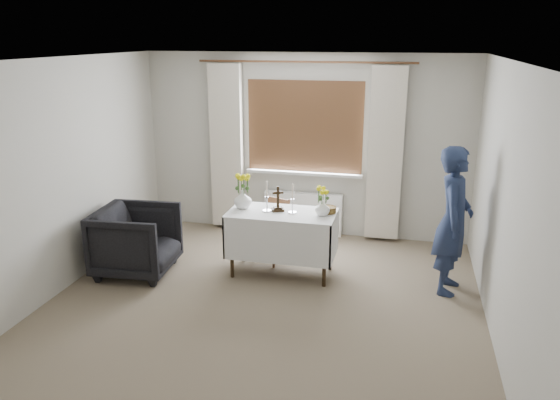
# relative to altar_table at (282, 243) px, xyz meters

# --- Properties ---
(ground) EXTENTS (5.00, 5.00, 0.00)m
(ground) POSITION_rel_altar_table_xyz_m (-0.02, -1.03, -0.38)
(ground) COLOR #817259
(ground) RESTS_ON ground
(altar_table) EXTENTS (1.24, 0.64, 0.76)m
(altar_table) POSITION_rel_altar_table_xyz_m (0.00, 0.00, 0.00)
(altar_table) COLOR white
(altar_table) RESTS_ON ground
(wooden_chair) EXTENTS (0.48, 0.48, 0.79)m
(wooden_chair) POSITION_rel_altar_table_xyz_m (-0.22, 0.34, 0.01)
(wooden_chair) COLOR brown
(wooden_chair) RESTS_ON ground
(armchair) EXTENTS (0.94, 0.91, 0.80)m
(armchair) POSITION_rel_altar_table_xyz_m (-1.67, -0.37, 0.02)
(armchair) COLOR black
(armchair) RESTS_ON ground
(person) EXTENTS (0.48, 0.65, 1.62)m
(person) POSITION_rel_altar_table_xyz_m (1.89, -0.00, 0.43)
(person) COLOR navy
(person) RESTS_ON ground
(radiator) EXTENTS (1.10, 0.10, 0.60)m
(radiator) POSITION_rel_altar_table_xyz_m (-0.02, 1.39, -0.08)
(radiator) COLOR white
(radiator) RESTS_ON ground
(wooden_cross) EXTENTS (0.16, 0.14, 0.29)m
(wooden_cross) POSITION_rel_altar_table_xyz_m (-0.06, 0.03, 0.53)
(wooden_cross) COLOR black
(wooden_cross) RESTS_ON altar_table
(candlestick_left) EXTENTS (0.14, 0.14, 0.36)m
(candlestick_left) POSITION_rel_altar_table_xyz_m (-0.18, -0.00, 0.56)
(candlestick_left) COLOR silver
(candlestick_left) RESTS_ON altar_table
(candlestick_right) EXTENTS (0.11, 0.11, 0.34)m
(candlestick_right) POSITION_rel_altar_table_xyz_m (0.12, 0.01, 0.55)
(candlestick_right) COLOR silver
(candlestick_right) RESTS_ON altar_table
(flower_vase_left) EXTENTS (0.26, 0.26, 0.22)m
(flower_vase_left) POSITION_rel_altar_table_xyz_m (-0.48, 0.05, 0.49)
(flower_vase_left) COLOR white
(flower_vase_left) RESTS_ON altar_table
(flower_vase_right) EXTENTS (0.20, 0.20, 0.18)m
(flower_vase_right) POSITION_rel_altar_table_xyz_m (0.47, -0.00, 0.47)
(flower_vase_right) COLOR white
(flower_vase_right) RESTS_ON altar_table
(wicker_basket) EXTENTS (0.20, 0.20, 0.07)m
(wicker_basket) POSITION_rel_altar_table_xyz_m (0.52, 0.11, 0.42)
(wicker_basket) COLOR brown
(wicker_basket) RESTS_ON altar_table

